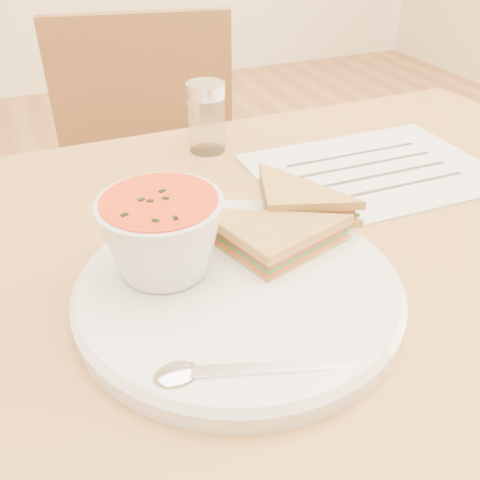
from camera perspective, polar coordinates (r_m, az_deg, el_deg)
name	(u,v)px	position (r m, az deg, el deg)	size (l,w,h in m)	color
dining_table	(281,443)	(0.87, 4.42, -20.81)	(1.00, 0.70, 0.75)	brown
chair_far	(160,240)	(1.17, -8.58, -0.04)	(0.38, 0.38, 0.86)	brown
plate	(239,290)	(0.51, -0.16, -5.34)	(0.31, 0.31, 0.02)	white
soup_bowl	(163,239)	(0.50, -8.25, 0.15)	(0.12, 0.12, 0.08)	white
sandwich_half_a	(268,273)	(0.49, 3.04, -3.59)	(0.12, 0.12, 0.04)	#BF9643
sandwich_half_b	(268,218)	(0.55, 2.97, 2.33)	(0.10, 0.10, 0.03)	#BF9643
spoon	(248,371)	(0.42, 0.84, -13.76)	(0.18, 0.04, 0.01)	silver
paper_menu	(372,171)	(0.76, 13.94, 7.19)	(0.31, 0.23, 0.00)	white
condiment_shaker	(207,118)	(0.78, -3.58, 12.90)	(0.06, 0.06, 0.10)	silver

